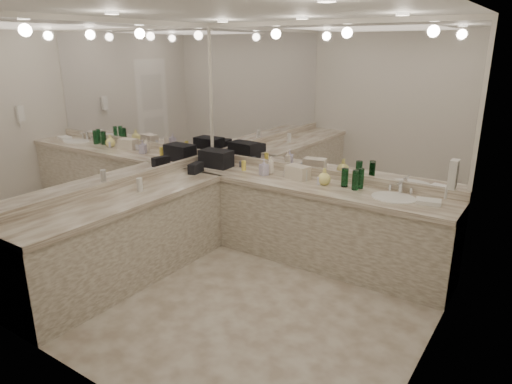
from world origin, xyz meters
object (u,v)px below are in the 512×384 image
Objects in this scene: sink at (394,198)px; hand_towel at (428,202)px; soap_bottle_a at (271,165)px; wall_phone at (453,174)px; soap_bottle_b at (264,167)px; cream_cosmetic_case at (298,172)px; black_toiletry_bag at (216,158)px; soap_bottle_c at (324,176)px.

hand_towel is (0.33, 0.02, 0.02)m from sink.
hand_towel is 1.83m from soap_bottle_a.
wall_phone is 2.22m from soap_bottle_b.
black_toiletry_bag is at bearing -165.40° from cream_cosmetic_case.
wall_phone reaches higher than cream_cosmetic_case.
soap_bottle_c reaches higher than sink.
hand_towel is 1.18× the size of soap_bottle_b.
sink is at bearing 0.39° from soap_bottle_b.
soap_bottle_a is 0.11m from soap_bottle_b.
wall_phone is 2.21m from soap_bottle_a.
soap_bottle_a is (-1.50, 0.09, 0.11)m from sink.
wall_phone is 0.63× the size of black_toiletry_bag.
soap_bottle_b is 1.05× the size of soap_bottle_c.
soap_bottle_c is at bearing 158.76° from wall_phone.
sink is 2.28× the size of soap_bottle_b.
black_toiletry_bag is 2.56m from hand_towel.
wall_phone is at bearing -8.45° from cream_cosmetic_case.
soap_bottle_b is (-0.40, -0.09, 0.02)m from cream_cosmetic_case.
soap_bottle_c reaches higher than hand_towel.
hand_towel reaches higher than sink.
wall_phone is 1.25× the size of soap_bottle_b.
cream_cosmetic_case is at bearing 12.46° from soap_bottle_b.
black_toiletry_bag is 0.74m from soap_bottle_a.
soap_bottle_b is at bearing -179.16° from hand_towel.
cream_cosmetic_case is 1.46m from hand_towel.
sink is 2.40× the size of soap_bottle_c.
wall_phone is at bearing -21.24° from soap_bottle_c.
hand_towel is 1.86m from soap_bottle_b.
wall_phone reaches higher than soap_bottle_c.
soap_bottle_a reaches higher than cream_cosmetic_case.
wall_phone is at bearing -61.83° from hand_towel.
soap_bottle_a is at bearing 175.81° from soap_bottle_c.
soap_bottle_b is 0.75m from soap_bottle_c.
black_toiletry_bag is 1.98× the size of soap_bottle_b.
black_toiletry_bag reaches higher than soap_bottle_b.
soap_bottle_a is at bearing 177.69° from hand_towel.
soap_bottle_c is (0.75, 0.05, -0.00)m from soap_bottle_b.
hand_towel is 1.11× the size of soap_bottle_a.
cream_cosmetic_case is 1.14× the size of hand_towel.
wall_phone is at bearing -15.69° from soap_bottle_a.
soap_bottle_c is (0.35, -0.04, 0.02)m from cream_cosmetic_case.
cream_cosmetic_case is 1.27× the size of soap_bottle_a.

